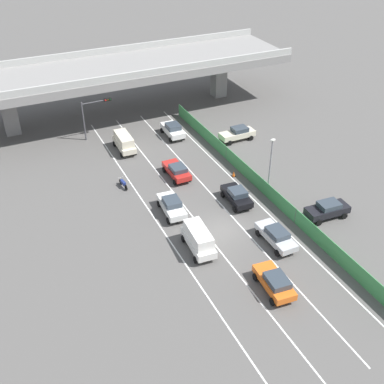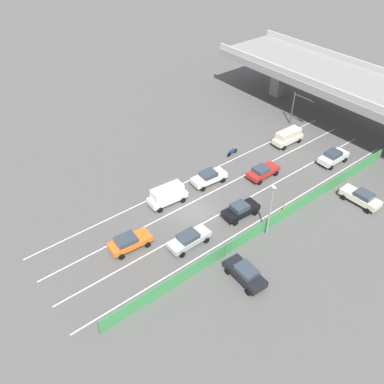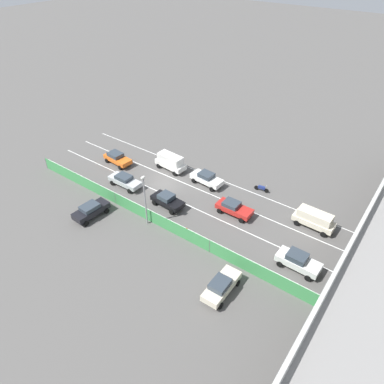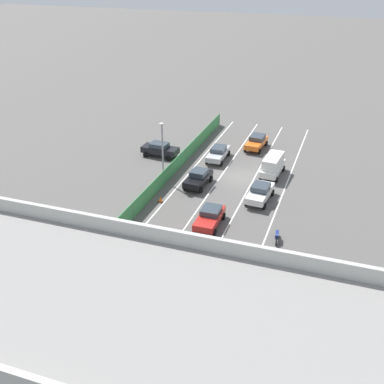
% 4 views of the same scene
% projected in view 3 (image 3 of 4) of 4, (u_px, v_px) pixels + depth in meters
% --- Properties ---
extents(ground_plane, '(300.00, 300.00, 0.00)m').
position_uv_depth(ground_plane, '(165.00, 184.00, 47.04)').
color(ground_plane, '#565451').
extents(lane_line_left_edge, '(0.14, 45.49, 0.01)m').
position_uv_depth(lane_line_left_edge, '(217.00, 179.00, 48.18)').
color(lane_line_left_edge, silver).
rests_on(lane_line_left_edge, ground).
extents(lane_line_mid_left, '(0.14, 45.49, 0.01)m').
position_uv_depth(lane_line_mid_left, '(202.00, 191.00, 45.90)').
color(lane_line_mid_left, silver).
rests_on(lane_line_mid_left, ground).
extents(lane_line_mid_right, '(0.14, 45.49, 0.01)m').
position_uv_depth(lane_line_mid_right, '(186.00, 204.00, 43.62)').
color(lane_line_mid_right, silver).
rests_on(lane_line_mid_right, ground).
extents(lane_line_right_edge, '(0.14, 45.49, 0.01)m').
position_uv_depth(lane_line_right_edge, '(167.00, 219.00, 41.34)').
color(lane_line_right_edge, silver).
rests_on(lane_line_right_edge, ground).
extents(green_fence, '(0.10, 41.59, 1.63)m').
position_uv_depth(green_fence, '(159.00, 220.00, 39.90)').
color(green_fence, '#3D8E4C').
rests_on(green_fence, ground).
extents(car_sedan_black, '(2.20, 4.30, 1.64)m').
position_uv_depth(car_sedan_black, '(167.00, 200.00, 42.81)').
color(car_sedan_black, black).
rests_on(car_sedan_black, ground).
extents(car_taxi_orange, '(2.29, 4.45, 1.60)m').
position_uv_depth(car_taxi_orange, '(117.00, 158.00, 50.86)').
color(car_taxi_orange, orange).
rests_on(car_taxi_orange, ground).
extents(car_van_white, '(2.23, 4.64, 2.25)m').
position_uv_depth(car_van_white, '(171.00, 161.00, 49.38)').
color(car_van_white, silver).
rests_on(car_van_white, ground).
extents(car_sedan_red, '(2.03, 4.34, 1.55)m').
position_uv_depth(car_sedan_red, '(234.00, 208.00, 41.65)').
color(car_sedan_red, red).
rests_on(car_sedan_red, ground).
extents(car_sedan_white, '(2.23, 4.56, 1.66)m').
position_uv_depth(car_sedan_white, '(207.00, 178.00, 46.61)').
color(car_sedan_white, white).
rests_on(car_sedan_white, ground).
extents(car_hatchback_white, '(2.08, 4.33, 1.76)m').
position_uv_depth(car_hatchback_white, '(298.00, 261.00, 34.77)').
color(car_hatchback_white, silver).
rests_on(car_hatchback_white, ground).
extents(car_van_cream, '(2.01, 4.62, 2.09)m').
position_uv_depth(car_van_cream, '(314.00, 219.00, 39.55)').
color(car_van_cream, beige).
rests_on(car_van_cream, ground).
extents(car_sedan_silver, '(1.97, 4.63, 1.57)m').
position_uv_depth(car_sedan_silver, '(125.00, 180.00, 46.27)').
color(car_sedan_silver, '#B7BABC').
rests_on(car_sedan_silver, ground).
extents(motorcycle, '(0.60, 1.95, 0.93)m').
position_uv_depth(motorcycle, '(262.00, 188.00, 45.56)').
color(motorcycle, black).
rests_on(motorcycle, ground).
extents(parked_sedan_dark, '(4.41, 2.15, 1.68)m').
position_uv_depth(parked_sedan_dark, '(91.00, 210.00, 41.21)').
color(parked_sedan_dark, black).
rests_on(parked_sedan_dark, ground).
extents(parked_sedan_cream, '(4.57, 2.01, 1.70)m').
position_uv_depth(parked_sedan_cream, '(221.00, 286.00, 32.34)').
color(parked_sedan_cream, beige).
rests_on(parked_sedan_cream, ground).
extents(traffic_light, '(3.88, 0.43, 5.10)m').
position_uv_depth(traffic_light, '(371.00, 208.00, 37.17)').
color(traffic_light, '#47474C').
rests_on(traffic_light, ground).
extents(street_lamp, '(0.60, 0.36, 6.41)m').
position_uv_depth(street_lamp, '(145.00, 195.00, 38.44)').
color(street_lamp, gray).
rests_on(street_lamp, ground).
extents(traffic_cone, '(0.47, 0.47, 0.64)m').
position_uv_depth(traffic_cone, '(187.00, 229.00, 39.43)').
color(traffic_cone, orange).
rests_on(traffic_cone, ground).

